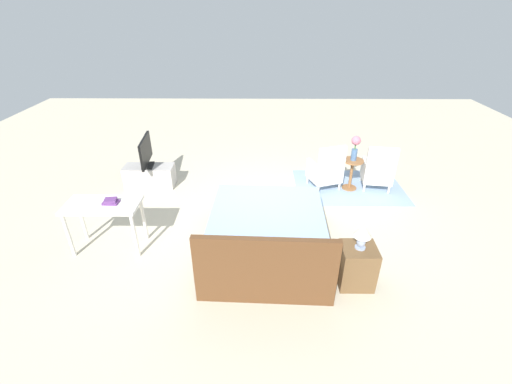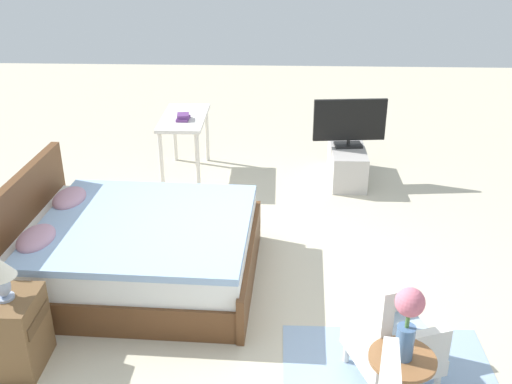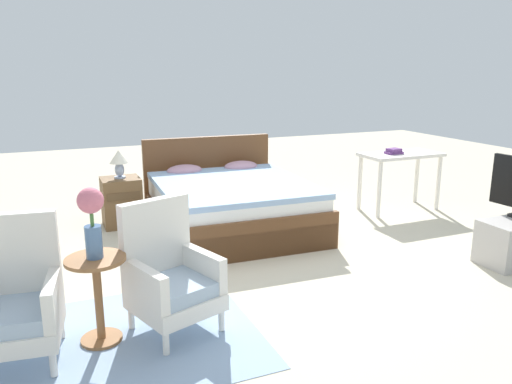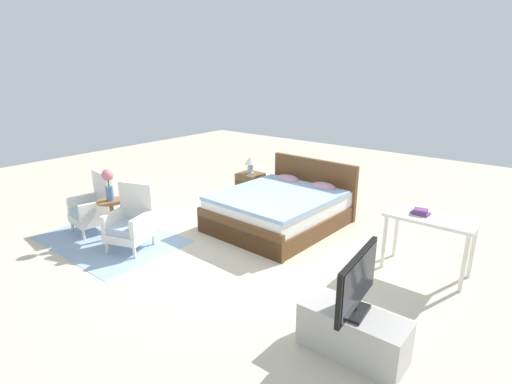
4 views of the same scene
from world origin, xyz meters
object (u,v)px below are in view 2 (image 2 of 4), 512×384
object	(u,v)px
bed	(132,250)
armchair_by_window_right	(387,334)
book_stack	(183,117)
vanity_desk	(184,125)
flower_vase	(408,317)
tv_stand	(347,162)
tv_flatscreen	(350,122)
nightstand	(13,332)

from	to	relation	value
bed	armchair_by_window_right	xyz separation A→B (m)	(-1.18, -2.01, 0.08)
armchair_by_window_right	book_stack	world-z (taller)	armchair_by_window_right
vanity_desk	flower_vase	bearing A→B (deg)	-154.82
flower_vase	tv_stand	bearing A→B (deg)	-1.25
flower_vase	vanity_desk	xyz separation A→B (m)	(4.00, 1.88, -0.26)
armchair_by_window_right	tv_flatscreen	world-z (taller)	tv_flatscreen
book_stack	tv_flatscreen	bearing A→B (deg)	-87.45
armchair_by_window_right	flower_vase	world-z (taller)	flower_vase
tv_stand	book_stack	bearing A→B (deg)	92.48
nightstand	tv_flatscreen	size ratio (longest dim) A/B	0.67
bed	armchair_by_window_right	bearing A→B (deg)	-120.43
armchair_by_window_right	book_stack	bearing A→B (deg)	28.98
bed	tv_stand	size ratio (longest dim) A/B	2.19
tv_stand	armchair_by_window_right	bearing A→B (deg)	178.65
nightstand	tv_flatscreen	bearing A→B (deg)	-38.15
bed	vanity_desk	bearing A→B (deg)	-3.14
armchair_by_window_right	tv_stand	size ratio (longest dim) A/B	0.96
tv_flatscreen	vanity_desk	bearing A→B (deg)	88.74
flower_vase	book_stack	size ratio (longest dim) A/B	2.19
tv_stand	tv_flatscreen	world-z (taller)	tv_flatscreen
tv_flatscreen	book_stack	world-z (taller)	tv_flatscreen
armchair_by_window_right	vanity_desk	size ratio (longest dim) A/B	0.88
vanity_desk	tv_flatscreen	bearing A→B (deg)	-91.26
book_stack	bed	bearing A→B (deg)	176.31
book_stack	armchair_by_window_right	bearing A→B (deg)	-151.02
flower_vase	book_stack	xyz separation A→B (m)	(3.87, 1.87, -0.11)
armchair_by_window_right	vanity_desk	distance (m)	3.99
book_stack	tv_stand	bearing A→B (deg)	-87.52
book_stack	flower_vase	bearing A→B (deg)	-154.25
tv_stand	vanity_desk	bearing A→B (deg)	88.67
nightstand	book_stack	world-z (taller)	book_stack
tv_stand	tv_flatscreen	size ratio (longest dim) A/B	1.12
armchair_by_window_right	book_stack	size ratio (longest dim) A/B	4.22
flower_vase	vanity_desk	distance (m)	4.43
vanity_desk	book_stack	world-z (taller)	book_stack
armchair_by_window_right	tv_flatscreen	bearing A→B (deg)	-1.34
tv_flatscreen	book_stack	xyz separation A→B (m)	(-0.09, 1.95, 0.06)
tv_flatscreen	book_stack	size ratio (longest dim) A/B	3.94
tv_stand	vanity_desk	world-z (taller)	vanity_desk
armchair_by_window_right	flower_vase	distance (m)	0.72
vanity_desk	tv_stand	bearing A→B (deg)	-91.33
nightstand	vanity_desk	xyz separation A→B (m)	(3.47, -0.72, 0.35)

